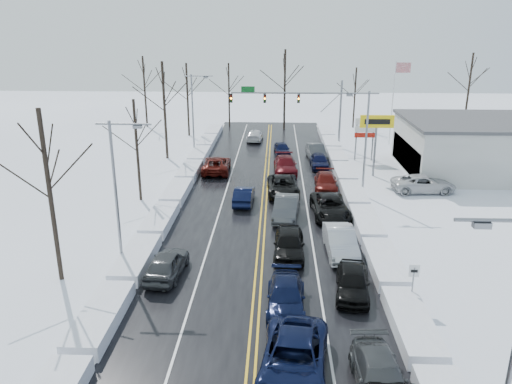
{
  "coord_description": "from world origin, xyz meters",
  "views": [
    {
      "loc": [
        0.97,
        -31.54,
        14.1
      ],
      "look_at": [
        -0.49,
        3.03,
        2.5
      ],
      "focal_mm": 35.0,
      "sensor_mm": 36.0,
      "label": 1
    }
  ],
  "objects_px": {
    "tires_plus_sign": "(377,126)",
    "oncoming_car_0": "(244,203)",
    "traffic_signal_mast": "(298,102)",
    "dealership_building": "(507,146)",
    "flagpole": "(394,96)"
  },
  "relations": [
    {
      "from": "tires_plus_sign",
      "to": "oncoming_car_0",
      "type": "relative_size",
      "value": 1.39
    },
    {
      "from": "traffic_signal_mast",
      "to": "dealership_building",
      "type": "distance_m",
      "value": 23.01
    },
    {
      "from": "traffic_signal_mast",
      "to": "dealership_building",
      "type": "bearing_deg",
      "value": -25.95
    },
    {
      "from": "flagpole",
      "to": "oncoming_car_0",
      "type": "distance_m",
      "value": 28.75
    },
    {
      "from": "tires_plus_sign",
      "to": "oncoming_car_0",
      "type": "height_order",
      "value": "tires_plus_sign"
    },
    {
      "from": "flagpole",
      "to": "oncoming_car_0",
      "type": "bearing_deg",
      "value": -126.79
    },
    {
      "from": "flagpole",
      "to": "tires_plus_sign",
      "type": "bearing_deg",
      "value": -108.44
    },
    {
      "from": "flagpole",
      "to": "dealership_building",
      "type": "distance_m",
      "value": 15.24
    },
    {
      "from": "traffic_signal_mast",
      "to": "tires_plus_sign",
      "type": "distance_m",
      "value": 13.92
    },
    {
      "from": "tires_plus_sign",
      "to": "traffic_signal_mast",
      "type": "bearing_deg",
      "value": 120.46
    },
    {
      "from": "flagpole",
      "to": "dealership_building",
      "type": "xyz_separation_m",
      "value": [
        8.8,
        -12.0,
        -3.27
      ]
    },
    {
      "from": "traffic_signal_mast",
      "to": "tires_plus_sign",
      "type": "xyz_separation_m",
      "value": [
        7.05,
        -12.0,
        -0.49
      ]
    },
    {
      "from": "traffic_signal_mast",
      "to": "dealership_building",
      "type": "xyz_separation_m",
      "value": [
        20.53,
        -9.99,
        -2.82
      ]
    },
    {
      "from": "oncoming_car_0",
      "to": "traffic_signal_mast",
      "type": "bearing_deg",
      "value": -101.9
    },
    {
      "from": "oncoming_car_0",
      "to": "flagpole",
      "type": "bearing_deg",
      "value": -124.67
    }
  ]
}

